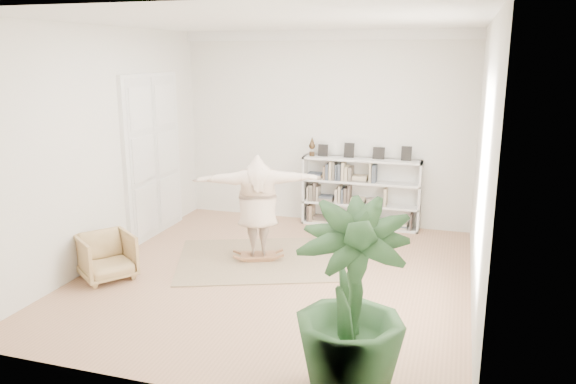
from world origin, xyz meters
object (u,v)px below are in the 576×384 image
object	(u,v)px
bookshelf	(360,193)
rocker_board	(258,256)
houseplant	(350,302)
armchair	(107,256)
person	(258,203)

from	to	relation	value
bookshelf	rocker_board	distance (m)	2.64
rocker_board	houseplant	size ratio (longest dim) A/B	0.34
armchair	rocker_board	size ratio (longest dim) A/B	1.17
bookshelf	rocker_board	bearing A→B (deg)	-117.91
bookshelf	armchair	bearing A→B (deg)	-130.04
person	rocker_board	bearing A→B (deg)	113.61
armchair	houseplant	distance (m)	4.31
rocker_board	person	bearing A→B (deg)	113.61
houseplant	person	bearing A→B (deg)	123.68
armchair	bookshelf	bearing A→B (deg)	-3.56
person	houseplant	size ratio (longest dim) A/B	1.05
person	houseplant	bearing A→B (deg)	102.29
rocker_board	person	world-z (taller)	person
rocker_board	houseplant	distance (m)	3.81
armchair	person	bearing A→B (deg)	-17.34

